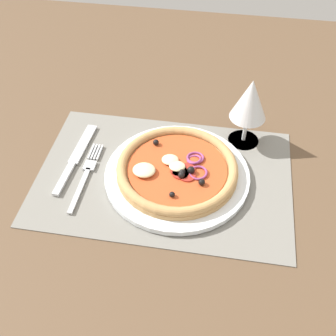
{
  "coord_description": "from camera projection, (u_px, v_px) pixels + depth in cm",
  "views": [
    {
      "loc": [
        9.58,
        -53.97,
        59.1
      ],
      "look_at": [
        0.75,
        0.0,
        2.5
      ],
      "focal_mm": 44.88,
      "sensor_mm": 36.0,
      "label": 1
    }
  ],
  "objects": [
    {
      "name": "placemat",
      "position": [
        164.0,
        176.0,
        0.8
      ],
      "size": [
        48.21,
        32.33,
        0.4
      ],
      "primitive_type": "cube",
      "color": "slate",
      "rests_on": "ground_plane"
    },
    {
      "name": "wine_glass",
      "position": [
        250.0,
        102.0,
        0.8
      ],
      "size": [
        7.2,
        7.2,
        14.9
      ],
      "color": "silver",
      "rests_on": "ground_plane"
    },
    {
      "name": "fork",
      "position": [
        87.0,
        173.0,
        0.8
      ],
      "size": [
        2.22,
        18.01,
        0.44
      ],
      "rotation": [
        0.0,
        0.0,
        1.56
      ],
      "color": "silver",
      "rests_on": "placemat"
    },
    {
      "name": "plate",
      "position": [
        177.0,
        174.0,
        0.8
      ],
      "size": [
        27.45,
        27.45,
        1.1
      ],
      "primitive_type": "cylinder",
      "color": "white",
      "rests_on": "placemat"
    },
    {
      "name": "pizza",
      "position": [
        177.0,
        168.0,
        0.79
      ],
      "size": [
        22.8,
        22.8,
        2.69
      ],
      "color": "tan",
      "rests_on": "plate"
    },
    {
      "name": "ground_plane",
      "position": [
        164.0,
        181.0,
        0.81
      ],
      "size": [
        190.0,
        140.0,
        2.4
      ],
      "primitive_type": "cube",
      "color": "brown"
    },
    {
      "name": "knife",
      "position": [
        76.0,
        157.0,
        0.83
      ],
      "size": [
        2.85,
        20.06,
        0.62
      ],
      "rotation": [
        0.0,
        0.0,
        1.51
      ],
      "color": "silver",
      "rests_on": "placemat"
    }
  ]
}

